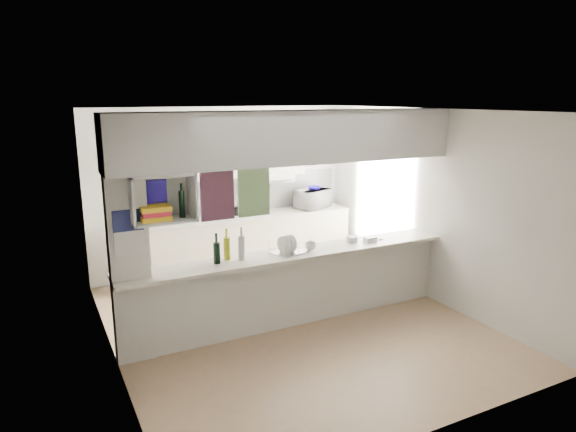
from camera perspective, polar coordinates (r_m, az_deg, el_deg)
floor at (r=6.51m, az=0.50°, el=-11.85°), size 4.80×4.80×0.00m
ceiling at (r=5.90m, az=0.55°, el=11.67°), size 4.80×4.80×0.00m
wall_back at (r=8.23m, az=-7.23°, el=2.90°), size 4.20×0.00×4.20m
wall_left at (r=5.47m, az=-19.42°, el=-3.04°), size 0.00×4.80×4.80m
wall_right at (r=7.27m, az=15.37°, el=1.15°), size 0.00×4.80×4.80m
servery_partition at (r=5.93m, az=-0.96°, el=2.52°), size 4.20×0.50×2.60m
cubby_shelf at (r=5.40m, az=-14.07°, el=1.62°), size 0.65×0.35×0.50m
kitchen_run at (r=8.15m, az=-5.45°, el=-0.58°), size 3.60×0.63×2.24m
microwave at (r=8.63m, az=2.73°, el=1.95°), size 0.66×0.55×0.31m
bowl at (r=8.57m, az=2.89°, el=3.13°), size 0.23×0.23×0.06m
dish_rack at (r=6.16m, az=0.17°, el=-3.28°), size 0.50×0.42×0.23m
cup at (r=6.22m, az=2.51°, el=-3.35°), size 0.13×0.13×0.10m
wine_bottles at (r=5.88m, az=-6.58°, el=-3.66°), size 0.38×0.16×0.38m
plastic_tubs at (r=6.69m, az=7.95°, el=-2.56°), size 0.49×0.23×0.07m
utensil_jar at (r=8.11m, az=-5.63°, el=0.56°), size 0.10×0.10×0.14m
knife_block at (r=8.16m, az=-5.28°, el=0.87°), size 0.13×0.12×0.21m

